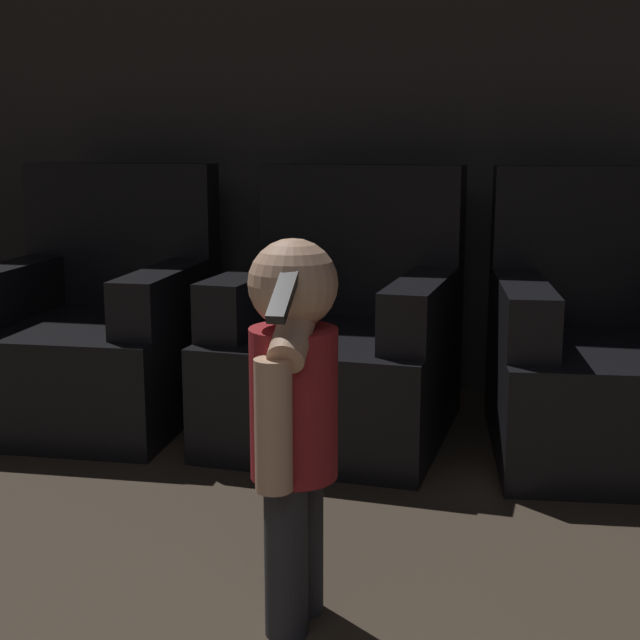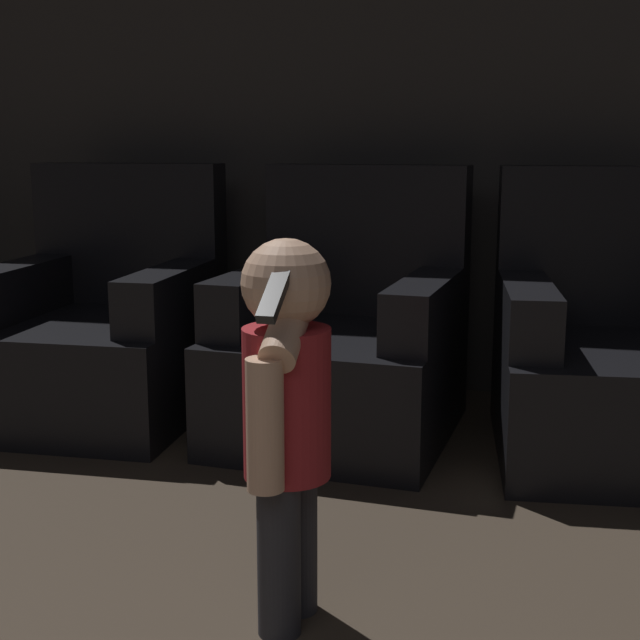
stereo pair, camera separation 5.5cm
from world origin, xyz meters
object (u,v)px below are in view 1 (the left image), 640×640
armchair_left (97,334)px  person_toddler (293,404)px  armchair_right (610,358)px  armchair_middle (341,345)px

armchair_left → person_toddler: armchair_left is taller
armchair_right → person_toddler: (-0.78, -1.35, 0.18)m
armchair_right → armchair_middle: bearing=174.5°
armchair_left → person_toddler: bearing=-52.4°
armchair_right → person_toddler: 1.58m
armchair_left → armchair_right: 1.90m
armchair_middle → armchair_right: same height
armchair_left → armchair_middle: bearing=-1.9°
armchair_left → armchair_middle: (0.96, -0.00, 0.00)m
armchair_left → armchair_right: bearing=-1.9°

